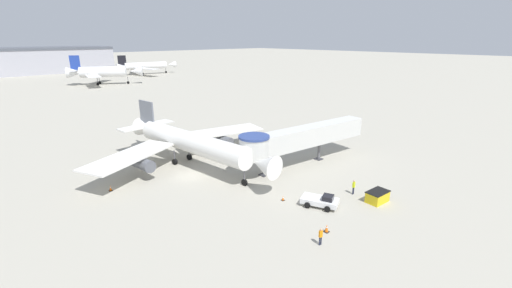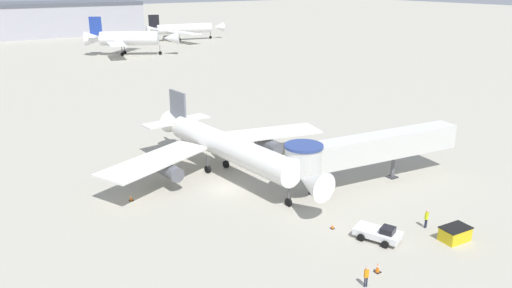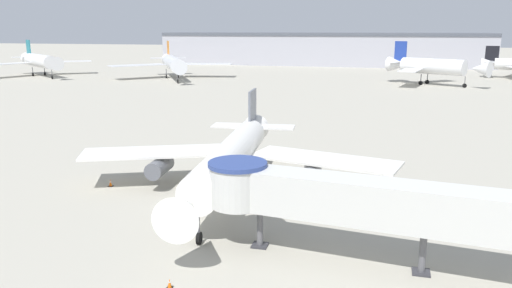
{
  "view_description": "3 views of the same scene",
  "coord_description": "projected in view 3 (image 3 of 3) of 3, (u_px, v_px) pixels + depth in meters",
  "views": [
    {
      "loc": [
        -23.29,
        -37.7,
        18.22
      ],
      "look_at": [
        8.2,
        -4.34,
        3.83
      ],
      "focal_mm": 24.0,
      "sensor_mm": 36.0,
      "label": 1
    },
    {
      "loc": [
        -25.4,
        -44.62,
        22.43
      ],
      "look_at": [
        4.36,
        0.32,
        4.41
      ],
      "focal_mm": 35.0,
      "sensor_mm": 36.0,
      "label": 2
    },
    {
      "loc": [
        15.44,
        -38.12,
        14.9
      ],
      "look_at": [
        4.16,
        4.92,
        4.56
      ],
      "focal_mm": 35.0,
      "sensor_mm": 36.0,
      "label": 3
    }
  ],
  "objects": [
    {
      "name": "background_jet_orange_tail",
      "position": [
        173.0,
        63.0,
        149.85
      ],
      "size": [
        34.41,
        34.78,
        10.95
      ],
      "rotation": [
        0.0,
        0.0,
        0.52
      ],
      "color": "silver",
      "rests_on": "ground_plane"
    },
    {
      "name": "jet_bridge",
      "position": [
        351.0,
        199.0,
        31.79
      ],
      "size": [
        22.8,
        5.8,
        5.95
      ],
      "rotation": [
        0.0,
        0.0,
        -0.12
      ],
      "color": "silver",
      "rests_on": "ground_plane"
    },
    {
      "name": "traffic_cone_port_wing",
      "position": [
        110.0,
        183.0,
        48.12
      ],
      "size": [
        0.43,
        0.43,
        0.71
      ],
      "color": "black",
      "rests_on": "ground_plane"
    },
    {
      "name": "background_jet_teal_tail",
      "position": [
        40.0,
        61.0,
        157.73
      ],
      "size": [
        29.48,
        29.57,
        11.21
      ],
      "rotation": [
        0.0,
        0.0,
        0.93
      ],
      "color": "white",
      "rests_on": "ground_plane"
    },
    {
      "name": "traffic_cone_near_nose",
      "position": [
        170.0,
        284.0,
        29.27
      ],
      "size": [
        0.36,
        0.36,
        0.6
      ],
      "color": "black",
      "rests_on": "ground_plane"
    },
    {
      "name": "terminal_building",
      "position": [
        322.0,
        49.0,
        209.43
      ],
      "size": [
        132.79,
        27.23,
        13.12
      ],
      "color": "#A8A8B2",
      "rests_on": "ground_plane"
    },
    {
      "name": "background_jet_blue_tail",
      "position": [
        431.0,
        66.0,
        133.49
      ],
      "size": [
        26.26,
        24.93,
        11.45
      ],
      "rotation": [
        0.0,
        0.0,
        1.05
      ],
      "color": "white",
      "rests_on": "ground_plane"
    },
    {
      "name": "ground_plane",
      "position": [
        195.0,
        205.0,
        43.1
      ],
      "size": [
        800.0,
        800.0,
        0.0
      ],
      "primitive_type": "plane",
      "color": "#A8A393"
    },
    {
      "name": "main_airplane",
      "position": [
        232.0,
        157.0,
        45.23
      ],
      "size": [
        30.78,
        29.43,
        8.34
      ],
      "rotation": [
        0.0,
        0.0,
        0.09
      ],
      "color": "white",
      "rests_on": "ground_plane"
    }
  ]
}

